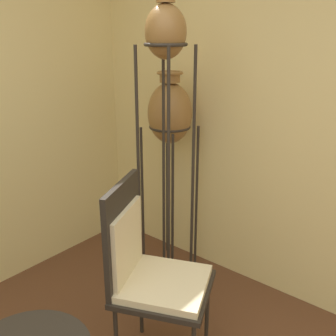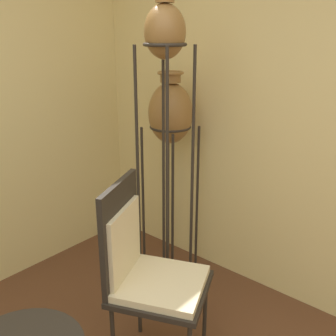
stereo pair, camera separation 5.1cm
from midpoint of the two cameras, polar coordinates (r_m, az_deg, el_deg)
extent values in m
cylinder|color=#28231E|center=(2.39, -0.53, -4.16)|extent=(0.02, 0.02, 1.75)
cylinder|color=#28231E|center=(2.57, 3.04, -2.44)|extent=(0.02, 0.02, 1.75)
cylinder|color=#28231E|center=(2.54, -4.82, -2.72)|extent=(0.02, 0.02, 1.75)
cylinder|color=#28231E|center=(2.71, -1.17, -1.20)|extent=(0.02, 0.02, 1.75)
torus|color=#28231E|center=(2.36, -0.98, 17.50)|extent=(0.26, 0.26, 0.02)
ellipsoid|color=olive|center=(2.36, -0.99, 19.16)|extent=(0.24, 0.24, 0.31)
cylinder|color=#28231E|center=(2.88, 0.16, -6.30)|extent=(0.02, 0.02, 1.16)
cylinder|color=#28231E|center=(3.09, 3.69, -4.43)|extent=(0.02, 0.02, 1.16)
cylinder|color=#28231E|center=(3.06, -4.19, -4.73)|extent=(0.02, 0.02, 1.16)
cylinder|color=#28231E|center=(3.26, -0.57, -3.08)|extent=(0.02, 0.02, 1.16)
torus|color=#28231E|center=(2.88, -0.24, 6.01)|extent=(0.30, 0.30, 0.02)
ellipsoid|color=olive|center=(2.86, -0.25, 7.94)|extent=(0.32, 0.32, 0.44)
cylinder|color=olive|center=(2.82, -0.25, 12.99)|extent=(0.14, 0.14, 0.07)
torus|color=olive|center=(2.82, -0.26, 13.65)|extent=(0.19, 0.19, 0.02)
cylinder|color=#28231E|center=(2.49, 5.07, -20.08)|extent=(0.02, 0.02, 0.49)
cylinder|color=#28231E|center=(2.58, -4.53, -18.50)|extent=(0.02, 0.02, 0.49)
cube|color=#28231E|center=(2.22, -1.24, -17.10)|extent=(0.62, 0.63, 0.03)
cube|color=beige|center=(2.20, -1.25, -16.37)|extent=(0.57, 0.58, 0.04)
cube|color=#28231E|center=(2.13, -7.31, -9.39)|extent=(0.41, 0.20, 0.58)
cube|color=beige|center=(2.14, -6.57, -10.85)|extent=(0.35, 0.17, 0.40)
camera|label=1|loc=(0.03, -90.53, -0.19)|focal=42.00mm
camera|label=2|loc=(0.03, 89.47, 0.19)|focal=42.00mm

